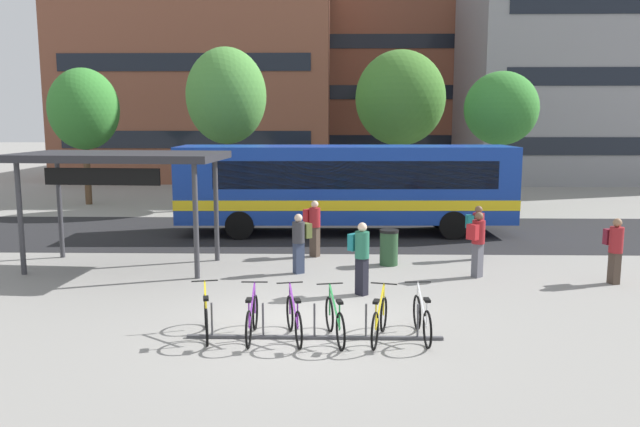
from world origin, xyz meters
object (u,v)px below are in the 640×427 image
commuter_teal_pack_1 (477,229)px  street_tree_1 (501,109)px  commuter_red_pack_2 (314,224)px  parked_bicycle_yellow_4 (379,321)px  street_tree_3 (84,109)px  city_bus (343,185)px  parked_bicycle_green_3 (335,321)px  commuter_olive_pack_4 (300,239)px  transit_shelter (120,161)px  commuter_maroon_pack_0 (615,246)px  parked_bicycle_white_5 (422,319)px  commuter_teal_pack_3 (361,253)px  commuter_red_pack_5 (477,240)px  parked_bicycle_yellow_0 (206,317)px  parked_bicycle_purple_1 (252,319)px  street_tree_0 (226,96)px  street_tree_2 (400,98)px  trash_bin (389,247)px  parked_bicycle_purple_2 (294,320)px

commuter_teal_pack_1 → street_tree_1: 10.75m
commuter_red_pack_2 → parked_bicycle_yellow_4: bearing=-43.2°
street_tree_3 → city_bus: bearing=-31.5°
parked_bicycle_green_3 → commuter_olive_pack_4: 5.31m
commuter_teal_pack_1 → city_bus: bearing=127.4°
parked_bicycle_green_3 → parked_bicycle_yellow_4: same height
commuter_red_pack_2 → commuter_teal_pack_1: bearing=31.5°
transit_shelter → commuter_maroon_pack_0: transit_shelter is taller
parked_bicycle_white_5 → commuter_teal_pack_3: size_ratio=0.98×
commuter_teal_pack_1 → commuter_red_pack_5: 2.18m
parked_bicycle_yellow_0 → transit_shelter: (-3.47, 5.60, 2.63)m
transit_shelter → street_tree_1: (13.27, 10.83, 1.58)m
parked_bicycle_white_5 → street_tree_3: (-13.79, 18.69, 4.24)m
parked_bicycle_yellow_4 → commuter_red_pack_2: commuter_red_pack_2 is taller
parked_bicycle_green_3 → street_tree_1: (7.33, 16.59, 4.21)m
commuter_olive_pack_4 → street_tree_1: bearing=-159.4°
commuter_olive_pack_4 → commuter_teal_pack_1: bearing=165.5°
parked_bicycle_yellow_4 → commuter_red_pack_5: bearing=-17.8°
city_bus → parked_bicycle_yellow_4: (0.52, -11.19, -1.39)m
parked_bicycle_purple_1 → street_tree_0: size_ratio=0.23×
commuter_maroon_pack_0 → transit_shelter: bearing=-109.3°
parked_bicycle_green_3 → street_tree_0: 18.60m
parked_bicycle_yellow_4 → street_tree_3: 23.24m
parked_bicycle_white_5 → commuter_red_pack_2: (-2.30, 7.14, 0.61)m
parked_bicycle_green_3 → street_tree_2: bearing=-21.2°
trash_bin → street_tree_3: (-13.68, 12.63, 4.10)m
commuter_red_pack_5 → street_tree_1: (3.57, 11.74, 3.58)m
city_bus → parked_bicycle_purple_1: size_ratio=7.01×
street_tree_3 → commuter_teal_pack_1: bearing=-36.0°
parked_bicycle_green_3 → commuter_maroon_pack_0: commuter_maroon_pack_0 is taller
parked_bicycle_purple_2 → transit_shelter: 8.13m
parked_bicycle_yellow_4 → commuter_teal_pack_3: commuter_teal_pack_3 is taller
parked_bicycle_yellow_0 → commuter_maroon_pack_0: bearing=-79.5°
parked_bicycle_purple_1 → parked_bicycle_white_5: bearing=-89.1°
parked_bicycle_yellow_0 → commuter_red_pack_2: size_ratio=0.98×
city_bus → commuter_red_pack_2: size_ratio=7.01×
commuter_teal_pack_3 → trash_bin: (0.94, 3.08, -0.49)m
transit_shelter → trash_bin: (7.50, 0.46, -2.50)m
parked_bicycle_white_5 → commuter_red_pack_5: size_ratio=0.99×
city_bus → commuter_maroon_pack_0: bearing=133.1°
parked_bicycle_purple_1 → city_bus: bearing=-10.1°
street_tree_0 → city_bus: bearing=-49.1°
parked_bicycle_green_3 → transit_shelter: transit_shelter is taller
transit_shelter → commuter_olive_pack_4: size_ratio=3.52×
transit_shelter → commuter_teal_pack_3: (6.57, -2.62, -2.00)m
street_tree_1 → street_tree_3: street_tree_3 is taller
city_bus → commuter_maroon_pack_0: size_ratio=7.16×
commuter_teal_pack_1 → street_tree_0: size_ratio=0.22×
parked_bicycle_yellow_0 → trash_bin: 7.28m
street_tree_0 → street_tree_2: street_tree_2 is taller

